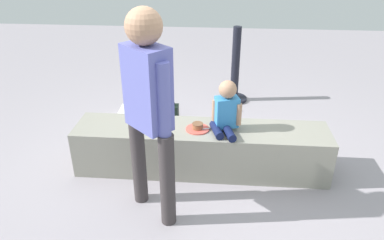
{
  "coord_description": "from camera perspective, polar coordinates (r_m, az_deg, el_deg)",
  "views": [
    {
      "loc": [
        0.16,
        -3.0,
        2.1
      ],
      "look_at": [
        -0.06,
        -0.32,
        0.7
      ],
      "focal_mm": 34.11,
      "sensor_mm": 36.0,
      "label": 1
    }
  ],
  "objects": [
    {
      "name": "gift_bag",
      "position": [
        4.05,
        13.87,
        -2.58
      ],
      "size": [
        0.26,
        0.1,
        0.31
      ],
      "color": "#B259BF",
      "rests_on": "ground_plane"
    },
    {
      "name": "child_seated",
      "position": [
        3.31,
        5.37,
        1.63
      ],
      "size": [
        0.29,
        0.34,
        0.48
      ],
      "color": "#121A42",
      "rests_on": "concrete_ledge"
    },
    {
      "name": "cake_plate",
      "position": [
        3.4,
        0.89,
        -1.18
      ],
      "size": [
        0.22,
        0.22,
        0.07
      ],
      "color": "#E0594C",
      "rests_on": "concrete_ledge"
    },
    {
      "name": "ground_plane",
      "position": [
        3.67,
        1.37,
        -7.55
      ],
      "size": [
        12.0,
        12.0,
        0.0
      ],
      "primitive_type": "plane",
      "color": "#9A929A"
    },
    {
      "name": "railing_post",
      "position": [
        5.01,
        6.73,
        7.09
      ],
      "size": [
        0.36,
        0.36,
        1.02
      ],
      "color": "black",
      "rests_on": "ground_plane"
    },
    {
      "name": "handbag_black_leather",
      "position": [
        4.54,
        -3.91,
        1.25
      ],
      "size": [
        0.28,
        0.14,
        0.3
      ],
      "color": "black",
      "rests_on": "ground_plane"
    },
    {
      "name": "water_bottle_near_gift",
      "position": [
        4.76,
        5.04,
        2.27
      ],
      "size": [
        0.06,
        0.06,
        0.19
      ],
      "color": "silver",
      "rests_on": "ground_plane"
    },
    {
      "name": "concrete_ledge",
      "position": [
        3.54,
        1.41,
        -4.53
      ],
      "size": [
        2.4,
        0.49,
        0.45
      ],
      "primitive_type": "cube",
      "color": "gray",
      "rests_on": "ground_plane"
    },
    {
      "name": "adult_standing",
      "position": [
        2.65,
        -6.86,
        2.95
      ],
      "size": [
        0.4,
        0.38,
        1.68
      ],
      "color": "#373132",
      "rests_on": "ground_plane"
    },
    {
      "name": "cake_box_white",
      "position": [
        4.68,
        -9.25,
        1.11
      ],
      "size": [
        0.33,
        0.29,
        0.12
      ],
      "primitive_type": "cube",
      "rotation": [
        0.0,
        0.0,
        0.03
      ],
      "color": "white",
      "rests_on": "ground_plane"
    }
  ]
}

